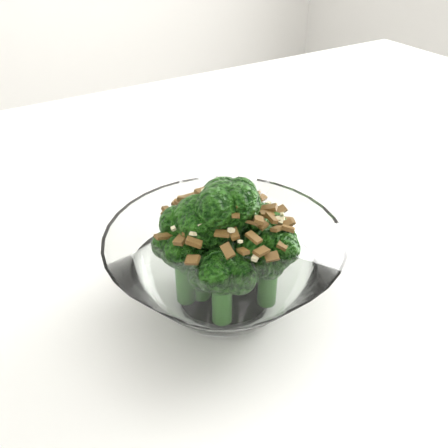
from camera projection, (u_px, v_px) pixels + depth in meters
table at (277, 218)px, 0.66m from camera, size 1.28×0.92×0.75m
broccoli_dish at (224, 260)px, 0.41m from camera, size 0.19×0.19×0.12m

